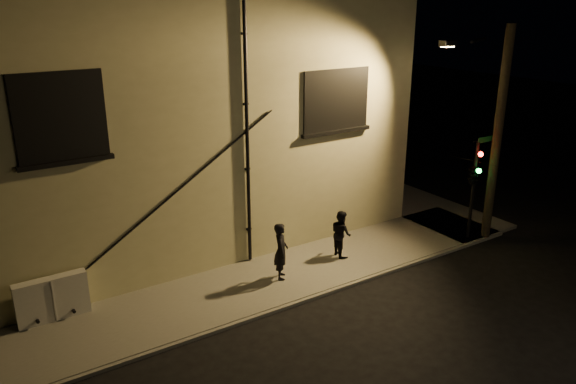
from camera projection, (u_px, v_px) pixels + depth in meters
ground at (351, 285)px, 16.84m from camera, size 90.00×90.00×0.00m
sidewalk at (301, 227)px, 20.92m from camera, size 21.00×16.00×0.12m
building at (139, 104)px, 20.94m from camera, size 16.20×12.23×8.80m
utility_cabinet at (52, 299)px, 14.66m from camera, size 1.82×0.31×1.20m
pedestrian_a at (281, 251)px, 16.76m from camera, size 0.69×0.77×1.77m
pedestrian_b at (341, 233)px, 18.28m from camera, size 0.71×0.85×1.55m
traffic_signal at (474, 173)px, 18.95m from camera, size 1.29×2.12×3.59m
streetlamp_pole at (495, 131)px, 18.83m from camera, size 2.03×1.39×7.40m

